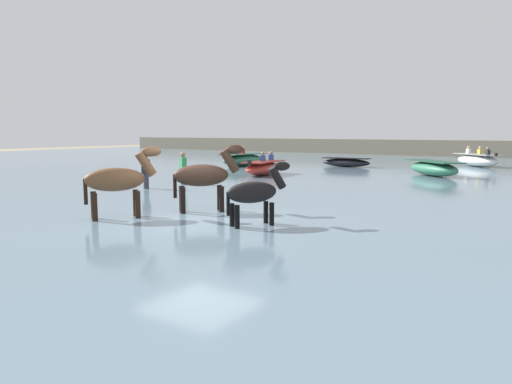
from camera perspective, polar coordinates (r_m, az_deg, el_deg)
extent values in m
plane|color=gray|center=(11.85, -6.66, -4.85)|extent=(120.00, 120.00, 0.00)
cube|color=slate|center=(20.38, 11.92, 0.57)|extent=(90.00, 90.00, 0.31)
ellipsoid|color=black|center=(10.89, -0.49, -0.03)|extent=(1.00, 1.29, 0.50)
cylinder|color=black|center=(11.32, 1.19, -3.20)|extent=(0.12, 0.12, 0.84)
cylinder|color=black|center=(11.06, 1.89, -3.45)|extent=(0.12, 0.12, 0.84)
cylinder|color=black|center=(10.96, -2.88, -3.55)|extent=(0.12, 0.12, 0.84)
cylinder|color=black|center=(10.69, -2.26, -3.82)|extent=(0.12, 0.12, 0.84)
cylinder|color=black|center=(11.15, 2.55, 1.74)|extent=(0.40, 0.49, 0.57)
ellipsoid|color=black|center=(11.19, 3.12, 3.10)|extent=(0.37, 0.46, 0.21)
cylinder|color=black|center=(10.69, -3.36, -1.43)|extent=(0.08, 0.08, 0.53)
ellipsoid|color=brown|center=(12.32, -16.55, 1.44)|extent=(1.23, 1.50, 0.59)
cylinder|color=black|center=(12.65, -14.19, -1.95)|extent=(0.14, 0.14, 1.00)
cylinder|color=black|center=(12.31, -13.95, -2.20)|extent=(0.14, 0.14, 1.00)
cylinder|color=black|center=(12.55, -18.84, -2.20)|extent=(0.14, 0.14, 1.00)
cylinder|color=black|center=(12.20, -18.73, -2.45)|extent=(0.14, 0.14, 1.00)
cylinder|color=brown|center=(12.39, -13.06, 3.30)|extent=(0.49, 0.58, 0.67)
ellipsoid|color=brown|center=(12.40, -12.43, 4.75)|extent=(0.45, 0.54, 0.25)
cylinder|color=black|center=(12.29, -19.74, 0.03)|extent=(0.09, 0.09, 0.63)
ellipsoid|color=#382319|center=(12.88, -6.58, 2.00)|extent=(1.38, 1.44, 0.59)
cylinder|color=black|center=(13.23, -4.39, -1.33)|extent=(0.14, 0.14, 1.01)
cylinder|color=black|center=(12.88, -4.13, -1.56)|extent=(0.14, 0.14, 1.01)
cylinder|color=black|center=(13.11, -8.88, -1.48)|extent=(0.14, 0.14, 1.01)
cylinder|color=black|center=(12.75, -8.74, -1.72)|extent=(0.14, 0.14, 1.01)
cylinder|color=#382319|center=(12.97, -3.18, 3.72)|extent=(0.54, 0.56, 0.68)
ellipsoid|color=#382319|center=(12.98, -2.54, 5.11)|extent=(0.50, 0.52, 0.25)
cylinder|color=black|center=(12.85, -9.68, 0.70)|extent=(0.10, 0.10, 0.64)
ellipsoid|color=#337556|center=(30.28, -1.55, 3.85)|extent=(1.50, 3.70, 0.72)
cube|color=#1E4634|center=(30.26, -1.55, 4.57)|extent=(1.44, 3.55, 0.04)
cube|color=white|center=(29.35, -2.50, 4.81)|extent=(0.19, 0.27, 0.30)
sphere|color=tan|center=(29.34, -2.50, 5.28)|extent=(0.18, 0.18, 0.18)
cube|color=red|center=(30.27, -1.59, 4.89)|extent=(0.19, 0.27, 0.30)
sphere|color=beige|center=(30.26, -1.60, 5.34)|extent=(0.18, 0.18, 0.18)
ellipsoid|color=black|center=(29.88, 10.73, 3.47)|extent=(3.07, 1.10, 0.50)
cube|color=black|center=(29.86, 10.74, 3.99)|extent=(2.94, 1.06, 0.04)
ellipsoid|color=#BC382D|center=(23.85, 0.86, 2.83)|extent=(1.62, 3.35, 0.64)
cube|color=maroon|center=(23.82, 0.86, 3.65)|extent=(1.56, 3.22, 0.04)
cube|color=black|center=(22.43, -0.79, 3.61)|extent=(0.18, 0.14, 0.18)
cube|color=#3356A8|center=(24.61, 1.83, 4.16)|extent=(0.22, 0.28, 0.30)
sphere|color=#A37556|center=(24.60, 1.83, 4.72)|extent=(0.18, 0.18, 0.18)
cube|color=#3356A8|center=(23.82, 0.83, 4.06)|extent=(0.22, 0.28, 0.30)
sphere|color=#A37556|center=(23.80, 0.83, 4.64)|extent=(0.18, 0.18, 0.18)
ellipsoid|color=#337556|center=(24.95, 20.48, 2.62)|extent=(3.42, 3.33, 0.69)
cube|color=#1E4634|center=(24.93, 20.52, 3.46)|extent=(3.28, 3.19, 0.04)
ellipsoid|color=silver|center=(32.75, 24.96, 3.44)|extent=(3.40, 3.41, 0.73)
cube|color=gray|center=(32.73, 24.99, 4.11)|extent=(3.26, 3.27, 0.04)
cube|color=black|center=(31.38, 26.79, 4.03)|extent=(0.20, 0.20, 0.18)
cube|color=white|center=(33.53, 24.08, 4.51)|extent=(0.31, 0.31, 0.30)
sphere|color=tan|center=(33.53, 24.10, 4.92)|extent=(0.18, 0.18, 0.18)
cube|color=gold|center=(32.80, 25.22, 4.40)|extent=(0.31, 0.31, 0.30)
sphere|color=tan|center=(32.80, 25.24, 4.82)|extent=(0.18, 0.18, 0.18)
cube|color=#232328|center=(31.92, 25.99, 4.30)|extent=(0.31, 0.31, 0.30)
sphere|color=#A37556|center=(31.91, 26.02, 4.73)|extent=(0.18, 0.18, 0.18)
cylinder|color=#383842|center=(18.64, -13.00, 0.81)|extent=(0.20, 0.20, 0.88)
cube|color=#232328|center=(18.58, -13.07, 2.98)|extent=(0.29, 0.37, 0.54)
sphere|color=#A37556|center=(18.55, -13.10, 4.15)|extent=(0.20, 0.20, 0.20)
cylinder|color=#383842|center=(19.92, -8.70, 1.31)|extent=(0.20, 0.20, 0.88)
cube|color=#388E51|center=(19.86, -8.74, 3.35)|extent=(0.37, 0.31, 0.54)
sphere|color=#A37556|center=(19.84, -8.76, 4.45)|extent=(0.20, 0.20, 0.20)
cube|color=gray|center=(45.30, 24.37, 4.58)|extent=(80.00, 2.40, 1.73)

